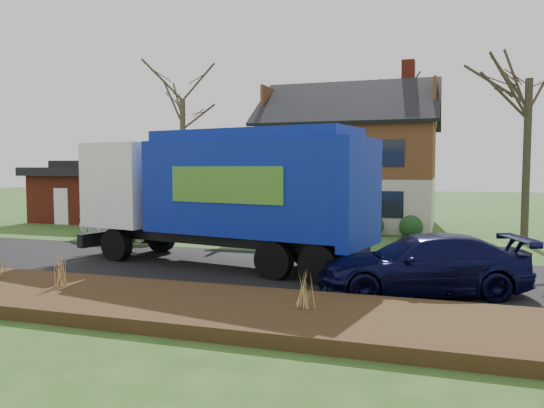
% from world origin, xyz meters
% --- Properties ---
extents(ground, '(120.00, 120.00, 0.00)m').
position_xyz_m(ground, '(0.00, 0.00, 0.00)').
color(ground, '#284717').
rests_on(ground, ground).
extents(road, '(80.00, 7.00, 0.02)m').
position_xyz_m(road, '(0.00, 0.00, 0.01)').
color(road, black).
rests_on(road, ground).
extents(mulch_verge, '(80.00, 3.50, 0.30)m').
position_xyz_m(mulch_verge, '(0.00, -5.30, 0.15)').
color(mulch_verge, '#301E10').
rests_on(mulch_verge, ground).
extents(main_house, '(12.95, 8.95, 9.26)m').
position_xyz_m(main_house, '(1.49, 13.91, 4.03)').
color(main_house, beige).
rests_on(main_house, ground).
extents(ranch_house, '(9.80, 8.20, 3.70)m').
position_xyz_m(ranch_house, '(-12.00, 13.00, 1.81)').
color(ranch_house, maroon).
rests_on(ranch_house, ground).
extents(garbage_truck, '(10.87, 4.78, 4.51)m').
position_xyz_m(garbage_truck, '(0.10, 0.33, 2.60)').
color(garbage_truck, black).
rests_on(garbage_truck, ground).
extents(silver_sedan, '(4.92, 2.48, 1.55)m').
position_xyz_m(silver_sedan, '(-6.70, 4.99, 0.77)').
color(silver_sedan, '#9FA2A7').
rests_on(silver_sedan, ground).
extents(navy_wagon, '(5.82, 3.84, 1.57)m').
position_xyz_m(navy_wagon, '(6.56, -1.80, 0.78)').
color(navy_wagon, black).
rests_on(navy_wagon, ground).
extents(tree_front_west, '(3.17, 3.17, 9.42)m').
position_xyz_m(tree_front_west, '(-5.84, 8.73, 7.76)').
color(tree_front_west, '#453929').
rests_on(tree_front_west, ground).
extents(tree_front_east, '(3.63, 3.63, 10.08)m').
position_xyz_m(tree_front_east, '(10.38, 8.93, 8.20)').
color(tree_front_east, '#3A3223').
rests_on(tree_front_east, ground).
extents(tree_back, '(3.54, 3.54, 11.21)m').
position_xyz_m(tree_back, '(3.72, 22.30, 9.34)').
color(tree_back, '#443A28').
rests_on(tree_back, ground).
extents(grass_clump_mid, '(0.35, 0.29, 0.97)m').
position_xyz_m(grass_clump_mid, '(-2.14, -5.04, 0.79)').
color(grass_clump_mid, tan).
rests_on(grass_clump_mid, mulch_verge).
extents(grass_clump_east, '(0.33, 0.27, 0.81)m').
position_xyz_m(grass_clump_east, '(4.28, -5.19, 0.71)').
color(grass_clump_east, tan).
rests_on(grass_clump_east, mulch_verge).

